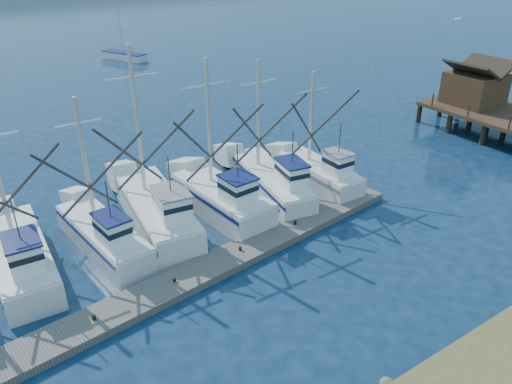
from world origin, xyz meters
TOP-DOWN VIEW (x-y plane):
  - ground at (0.00, 0.00)m, footprint 500.00×500.00m
  - floating_dock at (-9.75, 5.54)m, footprint 29.61×5.66m
  - timber_pier at (21.50, 8.46)m, footprint 7.00×20.00m
  - trawler_fleet at (-10.07, 10.52)m, footprint 28.51×9.18m
  - sailboat_near at (5.75, 53.67)m, footprint 4.45×6.83m
  - flying_gull at (12.95, 8.94)m, footprint 0.95×0.17m

SIDE VIEW (x-z plane):
  - ground at x=0.00m, z-range 0.00..0.00m
  - floating_dock at x=-9.75m, z-range 0.00..0.39m
  - sailboat_near at x=5.75m, z-range -3.56..4.54m
  - trawler_fleet at x=-10.07m, z-range -4.00..5.99m
  - timber_pier at x=21.50m, z-range -1.43..6.57m
  - flying_gull at x=12.95m, z-range 9.90..10.07m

